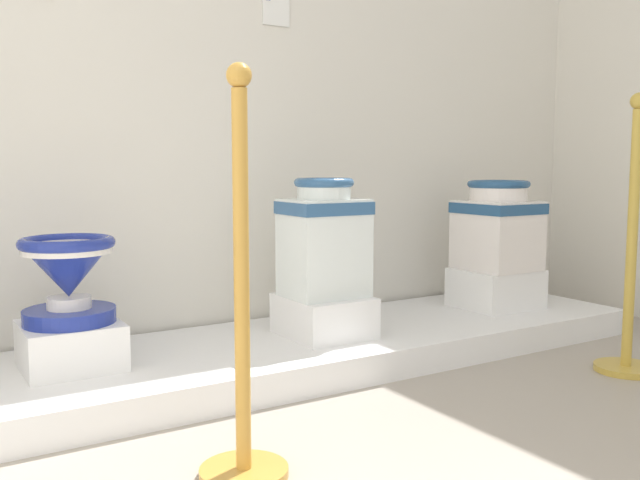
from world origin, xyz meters
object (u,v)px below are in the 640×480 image
(antique_toilet_slender_white, at_px, (497,224))
(info_placard_second, at_px, (276,9))
(stanchion_post_near_left, at_px, (242,347))
(antique_toilet_leftmost, at_px, (324,236))
(stanchion_post_near_right, at_px, (630,284))
(antique_toilet_broad_patterned, at_px, (68,272))
(plinth_block_slender_white, at_px, (496,288))
(plinth_block_leftmost, at_px, (324,316))
(plinth_block_broad_patterned, at_px, (71,345))

(antique_toilet_slender_white, bearing_deg, info_placard_second, 158.26)
(info_placard_second, distance_m, stanchion_post_near_left, 1.82)
(antique_toilet_leftmost, height_order, stanchion_post_near_right, stanchion_post_near_right)
(antique_toilet_broad_patterned, height_order, stanchion_post_near_left, stanchion_post_near_left)
(plinth_block_slender_white, height_order, stanchion_post_near_left, stanchion_post_near_left)
(stanchion_post_near_left, bearing_deg, stanchion_post_near_right, 1.59)
(stanchion_post_near_left, bearing_deg, info_placard_second, 58.11)
(plinth_block_leftmost, distance_m, antique_toilet_leftmost, 0.33)
(info_placard_second, distance_m, stanchion_post_near_right, 1.87)
(plinth_block_broad_patterned, height_order, stanchion_post_near_right, stanchion_post_near_right)
(plinth_block_leftmost, height_order, antique_toilet_leftmost, antique_toilet_leftmost)
(info_placard_second, bearing_deg, antique_toilet_leftmost, -92.33)
(antique_toilet_leftmost, relative_size, stanchion_post_near_right, 0.44)
(plinth_block_leftmost, bearing_deg, antique_toilet_broad_patterned, 175.81)
(stanchion_post_near_left, xyz_separation_m, stanchion_post_near_right, (1.68, 0.05, 0.00))
(info_placard_second, relative_size, stanchion_post_near_right, 0.13)
(antique_toilet_broad_patterned, bearing_deg, stanchion_post_near_left, -73.49)
(stanchion_post_near_left, distance_m, stanchion_post_near_right, 1.68)
(antique_toilet_broad_patterned, relative_size, antique_toilet_leftmost, 0.66)
(stanchion_post_near_left, bearing_deg, antique_toilet_broad_patterned, 106.51)
(plinth_block_slender_white, xyz_separation_m, info_placard_second, (-0.99, 0.40, 1.28))
(antique_toilet_broad_patterned, xyz_separation_m, stanchion_post_near_left, (0.25, -0.84, -0.10))
(antique_toilet_broad_patterned, height_order, antique_toilet_slender_white, antique_toilet_slender_white)
(plinth_block_slender_white, distance_m, info_placard_second, 1.67)
(antique_toilet_leftmost, xyz_separation_m, stanchion_post_near_left, (-0.73, -0.77, -0.18))
(plinth_block_slender_white, bearing_deg, info_placard_second, 158.26)
(plinth_block_slender_white, bearing_deg, antique_toilet_broad_patterned, 178.88)
(stanchion_post_near_right, bearing_deg, plinth_block_broad_patterned, 157.61)
(plinth_block_leftmost, bearing_deg, antique_toilet_leftmost, 63.43)
(antique_toilet_broad_patterned, xyz_separation_m, antique_toilet_leftmost, (0.98, -0.07, 0.08))
(antique_toilet_leftmost, relative_size, stanchion_post_near_left, 0.45)
(plinth_block_broad_patterned, xyz_separation_m, plinth_block_slender_white, (1.99, -0.04, 0.02))
(antique_toilet_slender_white, bearing_deg, antique_toilet_broad_patterned, 178.88)
(plinth_block_broad_patterned, bearing_deg, plinth_block_leftmost, -4.19)
(plinth_block_slender_white, height_order, antique_toilet_slender_white, antique_toilet_slender_white)
(antique_toilet_broad_patterned, bearing_deg, plinth_block_slender_white, -1.12)
(antique_toilet_slender_white, height_order, stanchion_post_near_right, stanchion_post_near_right)
(plinth_block_broad_patterned, relative_size, antique_toilet_slender_white, 0.74)
(antique_toilet_leftmost, height_order, stanchion_post_near_left, stanchion_post_near_left)
(plinth_block_leftmost, distance_m, info_placard_second, 1.36)
(antique_toilet_leftmost, bearing_deg, stanchion_post_near_left, -133.42)
(antique_toilet_leftmost, bearing_deg, plinth_block_leftmost, -116.57)
(antique_toilet_broad_patterned, bearing_deg, stanchion_post_near_right, -22.39)
(antique_toilet_leftmost, relative_size, antique_toilet_slender_white, 1.11)
(antique_toilet_slender_white, distance_m, info_placard_second, 1.44)
(stanchion_post_near_right, bearing_deg, antique_toilet_leftmost, 142.76)
(plinth_block_leftmost, bearing_deg, plinth_block_broad_patterned, 175.81)
(plinth_block_broad_patterned, relative_size, antique_toilet_leftmost, 0.67)
(plinth_block_broad_patterned, relative_size, plinth_block_slender_white, 0.86)
(antique_toilet_slender_white, bearing_deg, plinth_block_leftmost, -178.13)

